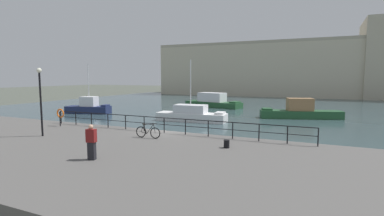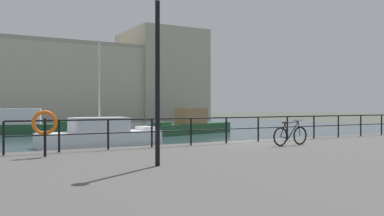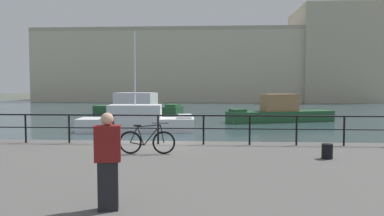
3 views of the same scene
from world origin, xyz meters
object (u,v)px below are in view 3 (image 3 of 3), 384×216
(moored_white_yacht, at_px, (137,106))
(standing_person, at_px, (108,161))
(harbor_building, at_px, (234,65))
(mooring_bollard, at_px, (327,151))
(parked_bicycle, at_px, (147,142))
(moored_cabin_cruiser, at_px, (137,121))
(moored_harbor_tender, at_px, (280,112))

(moored_white_yacht, distance_m, standing_person, 35.15)
(harbor_building, distance_m, moored_white_yacht, 36.79)
(standing_person, bearing_deg, moored_white_yacht, -1.19)
(harbor_building, xyz_separation_m, mooring_bollard, (-0.39, -63.80, -5.74))
(harbor_building, height_order, parked_bicycle, harbor_building)
(moored_cabin_cruiser, xyz_separation_m, standing_person, (3.50, -19.13, 1.17))
(moored_harbor_tender, relative_size, moored_white_yacht, 0.95)
(moored_white_yacht, bearing_deg, mooring_bollard, -55.31)
(parked_bicycle, bearing_deg, moored_white_yacht, 99.97)
(moored_cabin_cruiser, height_order, standing_person, moored_cabin_cruiser)
(harbor_building, height_order, standing_person, harbor_building)
(harbor_building, height_order, moored_white_yacht, harbor_building)
(moored_white_yacht, relative_size, standing_person, 5.89)
(moored_white_yacht, relative_size, parked_bicycle, 5.62)
(moored_white_yacht, bearing_deg, standing_person, -66.06)
(moored_cabin_cruiser, xyz_separation_m, mooring_bollard, (8.62, -14.26, 0.53))
(moored_white_yacht, xyz_separation_m, standing_person, (6.66, -34.50, 1.00))
(harbor_building, height_order, moored_cabin_cruiser, harbor_building)
(parked_bicycle, distance_m, mooring_bollard, 5.43)
(moored_cabin_cruiser, distance_m, mooring_bollard, 16.67)
(harbor_building, height_order, mooring_bollard, harbor_building)
(harbor_building, distance_m, moored_cabin_cruiser, 50.75)
(moored_cabin_cruiser, relative_size, parked_bicycle, 4.51)
(harbor_building, height_order, moored_harbor_tender, harbor_building)
(moored_cabin_cruiser, relative_size, mooring_bollard, 18.14)
(moored_harbor_tender, height_order, standing_person, standing_person)
(harbor_building, xyz_separation_m, moored_white_yacht, (-12.17, -34.17, -6.10))
(parked_bicycle, bearing_deg, mooring_bollard, -6.89)
(moored_white_yacht, xyz_separation_m, mooring_bollard, (11.78, -29.63, 0.35))
(moored_cabin_cruiser, distance_m, parked_bicycle, 14.21)
(standing_person, bearing_deg, parked_bicycle, -9.01)
(moored_cabin_cruiser, relative_size, moored_white_yacht, 0.80)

